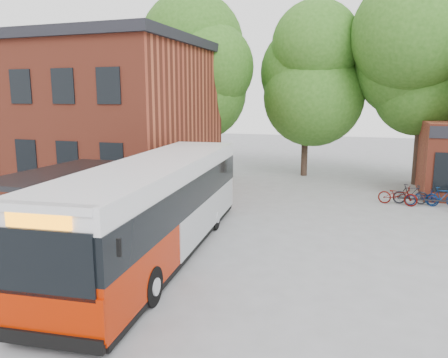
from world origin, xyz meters
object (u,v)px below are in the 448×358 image
(bicycle_0, at_px, (398,195))
(bicycle_3, at_px, (442,197))
(bus_shelter, at_px, (65,212))
(city_bus, at_px, (158,208))
(bicycle_1, at_px, (410,194))
(bicycle_2, at_px, (422,198))

(bicycle_0, xyz_separation_m, bicycle_3, (2.08, 0.44, -0.02))
(bus_shelter, bearing_deg, bicycle_0, 44.44)
(city_bus, xyz_separation_m, bicycle_3, (10.21, 10.49, -1.14))
(bus_shelter, bearing_deg, city_bus, 16.72)
(bicycle_1, distance_m, bicycle_3, 1.46)
(bus_shelter, height_order, bicycle_2, bus_shelter)
(city_bus, bearing_deg, bicycle_2, 41.92)
(city_bus, relative_size, bicycle_2, 8.05)
(bicycle_1, height_order, bicycle_2, bicycle_1)
(bicycle_2, xyz_separation_m, bicycle_3, (0.95, 0.28, 0.06))
(city_bus, bearing_deg, bus_shelter, -169.15)
(bicycle_3, bearing_deg, bicycle_2, 97.95)
(bicycle_2, bearing_deg, bicycle_0, 93.39)
(bicycle_1, bearing_deg, city_bus, 132.31)
(bus_shelter, xyz_separation_m, bicycle_2, (12.31, 11.13, -1.04))
(bicycle_3, bearing_deg, bicycle_0, 93.54)
(bus_shelter, xyz_separation_m, bicycle_3, (13.26, 11.41, -0.97))
(bicycle_3, bearing_deg, city_bus, 127.39)
(bicycle_0, relative_size, bicycle_1, 1.12)
(bus_shelter, distance_m, bicycle_1, 16.41)
(bus_shelter, bearing_deg, bicycle_2, 42.11)
(bus_shelter, distance_m, bicycle_3, 17.52)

